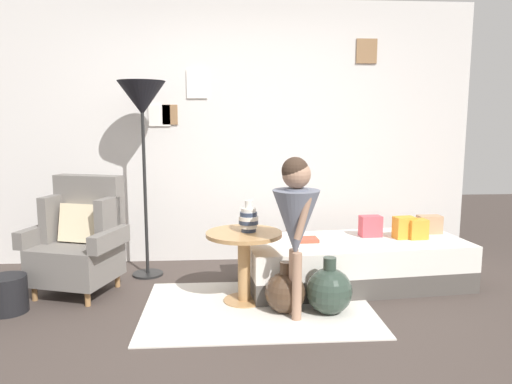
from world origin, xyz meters
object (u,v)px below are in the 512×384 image
at_px(daybed, 355,262).
at_px(book_on_daybed, 305,240).
at_px(floor_lamp, 142,105).
at_px(demijohn_far, 329,290).
at_px(vase_striped, 249,219).
at_px(side_table, 244,252).
at_px(magazine_basket, 8,294).
at_px(armchair, 80,240).
at_px(person_child, 296,216).
at_px(demijohn_near, 285,292).

bearing_deg(daybed, book_on_daybed, -178.32).
height_order(floor_lamp, demijohn_far, floor_lamp).
bearing_deg(vase_striped, demijohn_far, -25.80).
distance_m(side_table, book_on_daybed, 0.64).
relative_size(vase_striped, floor_lamp, 0.14).
bearing_deg(magazine_basket, armchair, 45.92).
height_order(armchair, vase_striped, armchair).
distance_m(daybed, floor_lamp, 2.34).
relative_size(demijohn_far, magazine_basket, 1.54).
bearing_deg(magazine_basket, demijohn_far, -4.45).
xyz_separation_m(side_table, floor_lamp, (-0.87, 0.73, 1.15)).
bearing_deg(floor_lamp, person_child, -41.15).
bearing_deg(daybed, armchair, 179.91).
height_order(floor_lamp, person_child, floor_lamp).
bearing_deg(demijohn_far, side_table, 156.46).
height_order(daybed, book_on_daybed, book_on_daybed).
relative_size(armchair, daybed, 0.49).
bearing_deg(book_on_daybed, person_child, -105.44).
relative_size(armchair, book_on_daybed, 4.41).
relative_size(daybed, vase_striped, 7.95).
relative_size(floor_lamp, book_on_daybed, 8.09).
xyz_separation_m(side_table, vase_striped, (0.04, 0.01, 0.26)).
bearing_deg(demijohn_far, armchair, 162.56).
xyz_separation_m(vase_striped, person_child, (0.32, -0.35, 0.09)).
height_order(daybed, side_table, side_table).
relative_size(vase_striped, demijohn_far, 0.58).
relative_size(demijohn_near, magazine_basket, 1.40).
height_order(vase_striped, floor_lamp, floor_lamp).
xyz_separation_m(book_on_daybed, magazine_basket, (-2.32, -0.42, -0.28)).
xyz_separation_m(floor_lamp, person_child, (1.23, -1.07, -0.80)).
distance_m(daybed, magazine_basket, 2.80).
height_order(armchair, book_on_daybed, armchair).
height_order(daybed, demijohn_near, daybed).
bearing_deg(demijohn_near, book_on_daybed, 66.77).
height_order(armchair, side_table, armchair).
relative_size(side_table, book_on_daybed, 2.72).
bearing_deg(armchair, floor_lamp, 37.97).
relative_size(side_table, floor_lamp, 0.34).
distance_m(vase_striped, magazine_basket, 1.90).
height_order(daybed, demijohn_far, demijohn_far).
xyz_separation_m(person_child, demijohn_near, (-0.06, 0.11, -0.60)).
relative_size(floor_lamp, person_child, 1.51).
xyz_separation_m(daybed, person_child, (-0.63, -0.69, 0.56)).
bearing_deg(floor_lamp, side_table, -40.09).
bearing_deg(demijohn_far, floor_lamp, 146.07).
height_order(side_table, vase_striped, vase_striped).
bearing_deg(demijohn_near, demijohn_far, -7.21).
xyz_separation_m(armchair, vase_striped, (1.40, -0.34, 0.23)).
xyz_separation_m(armchair, person_child, (1.71, -0.69, 0.32)).
bearing_deg(side_table, armchair, 165.51).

